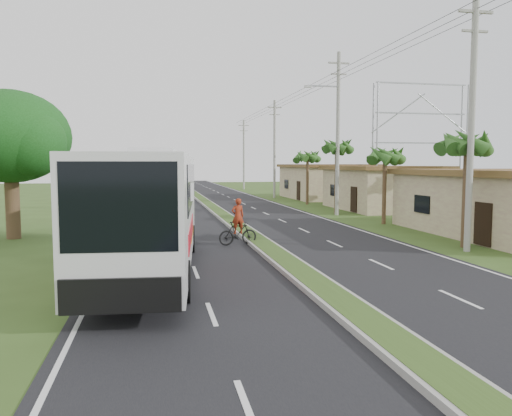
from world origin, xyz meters
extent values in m
plane|color=#32481A|center=(0.00, 0.00, 0.00)|extent=(180.00, 180.00, 0.00)
cube|color=black|center=(0.00, 20.00, 0.01)|extent=(14.00, 160.00, 0.02)
cube|color=gray|center=(0.00, 20.00, 0.10)|extent=(1.20, 160.00, 0.17)
cube|color=#32481A|center=(0.00, 20.00, 0.18)|extent=(0.95, 160.00, 0.02)
cube|color=silver|center=(-6.70, 20.00, 0.00)|extent=(0.12, 160.00, 0.01)
cube|color=silver|center=(6.70, 20.00, 0.00)|extent=(0.12, 160.00, 0.01)
cube|color=tan|center=(14.00, 22.00, 1.68)|extent=(7.00, 10.00, 3.35)
cube|color=brown|center=(14.00, 22.00, 3.51)|extent=(7.60, 10.60, 0.32)
cube|color=tan|center=(14.00, 36.00, 1.75)|extent=(8.00, 11.00, 3.50)
cube|color=brown|center=(14.00, 36.00, 3.66)|extent=(8.60, 11.60, 0.32)
cylinder|color=#473321|center=(9.00, 3.00, 2.50)|extent=(0.26, 0.26, 5.00)
cylinder|color=#473321|center=(9.40, 12.00, 2.30)|extent=(0.26, 0.26, 4.60)
cylinder|color=#473321|center=(8.80, 19.00, 2.70)|extent=(0.26, 0.26, 5.40)
cylinder|color=#473321|center=(9.30, 28.00, 2.40)|extent=(0.26, 0.26, 4.80)
cylinder|color=#473321|center=(17.50, 15.00, 2.60)|extent=(0.26, 0.26, 5.20)
cylinder|color=#473321|center=(-12.00, 10.00, 2.00)|extent=(0.70, 0.70, 4.00)
ellipsoid|color=#123C10|center=(-12.00, 10.00, 5.20)|extent=(6.00, 6.00, 4.68)
sphere|color=#123C10|center=(-10.80, 9.00, 4.90)|extent=(3.40, 3.40, 3.40)
cylinder|color=gray|center=(8.50, 2.00, 5.50)|extent=(0.28, 0.28, 11.00)
cube|color=gray|center=(8.50, 2.00, 10.20)|extent=(1.60, 0.12, 0.12)
cube|color=gray|center=(8.50, 2.00, 9.40)|extent=(1.20, 0.10, 0.10)
cylinder|color=gray|center=(8.50, 18.00, 6.00)|extent=(0.28, 0.28, 12.00)
cube|color=gray|center=(8.50, 18.00, 11.20)|extent=(1.60, 0.12, 0.12)
cube|color=gray|center=(8.50, 18.00, 10.40)|extent=(1.20, 0.10, 0.10)
cube|color=gray|center=(7.30, 18.00, 9.50)|extent=(2.40, 0.10, 0.10)
cylinder|color=gray|center=(8.50, 38.00, 5.50)|extent=(0.28, 0.28, 11.00)
cube|color=gray|center=(8.50, 38.00, 10.20)|extent=(1.60, 0.12, 0.12)
cube|color=gray|center=(8.50, 38.00, 9.40)|extent=(1.20, 0.10, 0.10)
cylinder|color=gray|center=(8.50, 58.00, 5.25)|extent=(0.28, 0.28, 10.50)
cube|color=gray|center=(8.50, 58.00, 9.70)|extent=(1.60, 0.12, 0.12)
cube|color=gray|center=(8.50, 58.00, 8.90)|extent=(1.20, 0.10, 0.10)
cylinder|color=gray|center=(17.00, 29.50, 6.00)|extent=(0.18, 0.18, 12.00)
cylinder|color=gray|center=(27.00, 29.50, 6.00)|extent=(0.18, 0.18, 12.00)
cylinder|color=gray|center=(17.00, 30.50, 6.00)|extent=(0.18, 0.18, 12.00)
cylinder|color=gray|center=(27.00, 30.50, 6.00)|extent=(0.18, 0.18, 12.00)
cube|color=gray|center=(22.00, 30.00, 6.00)|extent=(10.00, 0.14, 0.14)
cube|color=gray|center=(22.00, 30.00, 9.00)|extent=(10.00, 0.14, 0.14)
cube|color=gray|center=(22.00, 30.00, 12.00)|extent=(10.00, 0.14, 0.14)
cube|color=silver|center=(-5.00, 0.64, 2.29)|extent=(4.06, 13.79, 3.57)
cube|color=black|center=(-4.94, 1.31, 3.08)|extent=(3.86, 11.09, 1.43)
cube|color=black|center=(-5.62, -6.07, 2.86)|extent=(2.55, 0.37, 2.00)
cube|color=red|center=(-5.12, -0.72, 1.58)|extent=(3.41, 6.13, 0.62)
cube|color=#F3AE14|center=(-4.97, 0.97, 1.29)|extent=(3.18, 3.65, 0.28)
cube|color=silver|center=(-4.88, 1.99, 4.23)|extent=(1.83, 2.85, 0.32)
cylinder|color=black|center=(-6.67, -3.53, 0.59)|extent=(0.47, 1.21, 1.18)
cylinder|color=black|center=(-4.12, -3.76, 0.59)|extent=(0.47, 1.21, 1.18)
cylinder|color=black|center=(-5.94, 4.36, 0.59)|extent=(0.47, 1.21, 1.18)
cylinder|color=black|center=(-3.39, 4.13, 0.59)|extent=(0.47, 1.21, 1.18)
cube|color=silver|center=(-3.74, 56.84, 1.97)|extent=(3.87, 13.13, 3.60)
cube|color=black|center=(-3.79, 57.40, 3.05)|extent=(3.64, 9.77, 1.22)
cube|color=orange|center=(-3.65, 55.72, 1.28)|extent=(3.36, 6.40, 0.39)
cylinder|color=black|center=(-4.53, 51.41, 0.54)|extent=(0.43, 1.10, 1.08)
cylinder|color=black|center=(-2.07, 51.62, 0.54)|extent=(0.43, 1.10, 1.08)
cylinder|color=black|center=(-5.37, 61.51, 0.54)|extent=(0.43, 1.10, 1.08)
cylinder|color=black|center=(-2.90, 61.71, 0.54)|extent=(0.43, 1.10, 1.08)
imported|color=black|center=(-1.07, 5.61, 0.55)|extent=(1.91, 0.81, 1.11)
imported|color=maroon|center=(-1.07, 5.61, 1.38)|extent=(0.66, 0.49, 1.67)
camera|label=1|loc=(-4.84, -17.32, 3.79)|focal=35.00mm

